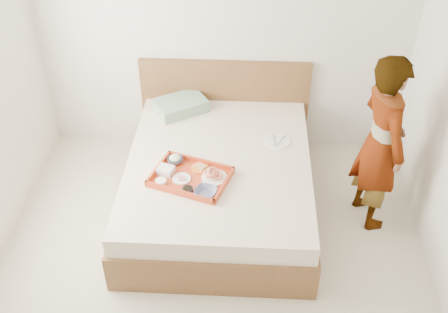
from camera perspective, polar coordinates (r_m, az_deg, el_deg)
ground at (r=4.26m, az=-1.69°, el=-14.46°), size 3.50×4.00×0.01m
wall_back at (r=5.04m, az=-0.16°, el=13.70°), size 3.50×0.01×2.60m
bed at (r=4.75m, az=-0.54°, el=-2.88°), size 1.65×2.00×0.53m
headboard at (r=5.40m, az=0.08°, el=5.57°), size 1.65×0.06×0.95m
pillow at (r=5.19m, az=-4.60°, el=5.41°), size 0.57×0.52×0.11m
tray at (r=4.38m, az=-3.55°, el=-2.14°), size 0.71×0.61×0.05m
prawn_plate at (r=4.37m, az=-1.03°, el=-2.23°), size 0.26×0.26×0.01m
navy_bowl_big at (r=4.22m, az=-1.95°, el=-3.78°), size 0.22×0.22×0.04m
sauce_dish at (r=4.25m, az=-3.84°, el=-3.53°), size 0.11×0.11×0.03m
meat_plate at (r=4.38m, az=-4.51°, el=-2.35°), size 0.19×0.19×0.01m
bread_plate at (r=4.47m, az=-2.57°, el=-1.20°), size 0.19×0.19×0.01m
salad_bowl at (r=4.54m, az=-5.18°, el=-0.39°), size 0.17×0.17×0.04m
plastic_tub at (r=4.44m, az=-6.17°, el=-1.44°), size 0.15×0.14×0.05m
cheese_round at (r=4.35m, az=-6.67°, el=-2.66°), size 0.11×0.11×0.03m
dinner_plate at (r=4.81m, az=5.68°, el=1.62°), size 0.28×0.28×0.01m
person at (r=4.52m, az=16.20°, el=1.31°), size 0.53×0.66×1.57m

